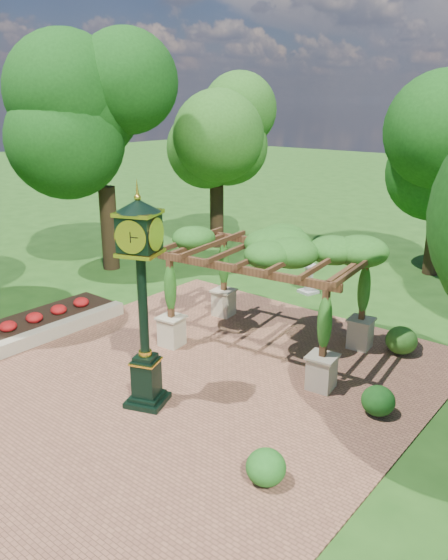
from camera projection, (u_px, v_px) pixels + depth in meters
The scene contains 13 objects.
ground at pixel (152, 402), 12.00m from camera, with size 120.00×120.00×0.00m, color #1E4714.
brick_plaza at pixel (183, 384), 12.73m from camera, with size 10.00×12.00×0.04m, color brown.
border_wall at pixel (50, 333), 15.07m from camera, with size 0.35×5.00×0.40m, color #C6B793.
flower_bed at pixel (32, 326), 15.62m from camera, with size 1.50×5.00×0.36m, color red.
pedestal_clock at pixel (142, 286), 11.07m from camera, with size 1.16×1.16×4.57m.
pergola at pixel (268, 255), 13.86m from camera, with size 5.32×3.68×3.14m.
sundial at pixel (309, 281), 18.70m from camera, with size 0.69×0.69×1.00m.
shrub_front at pixel (266, 467), 9.32m from camera, with size 0.70×0.70×0.63m, color #1E5A19.
shrub_mid at pixel (378, 401), 11.38m from camera, with size 0.70×0.70×0.63m, color #174B15.
shrub_back at pixel (401, 340), 14.13m from camera, with size 0.81×0.81×0.73m, color #2F651D.
tree_west_near at pixel (102, 118), 19.80m from camera, with size 4.34×4.34×8.33m.
tree_west_far at pixel (216, 137), 23.38m from camera, with size 3.81×3.81×7.05m.
tree_north at pixel (445, 154), 19.54m from camera, with size 3.71×3.71×6.54m.
Camera 1 is at (7.91, -7.16, 6.32)m, focal length 35.00 mm.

